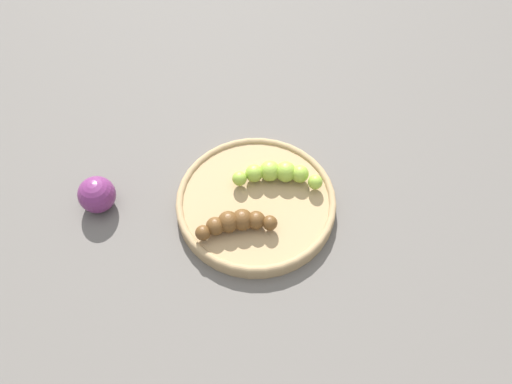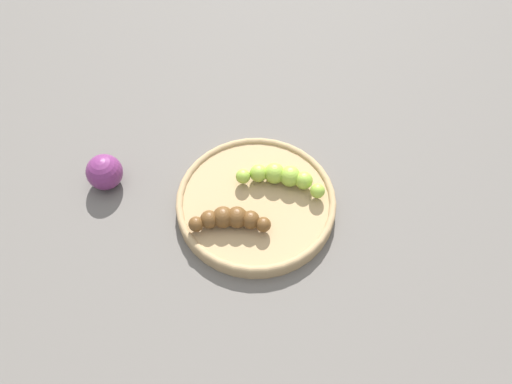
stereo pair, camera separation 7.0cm
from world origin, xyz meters
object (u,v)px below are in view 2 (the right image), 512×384
banana_green (282,177)px  plum_purple (104,172)px  fruit_bowl (256,202)px  banana_overripe (230,219)px

banana_green → plum_purple: plum_purple is taller
fruit_bowl → plum_purple: size_ratio=4.30×
banana_overripe → plum_purple: 0.20m
fruit_bowl → banana_green: size_ratio=2.03×
fruit_bowl → plum_purple: bearing=-119.6°
banana_green → plum_purple: bearing=100.1°
banana_overripe → banana_green: bearing=-45.3°
banana_green → banana_overripe: bearing=147.7°
banana_overripe → plum_purple: (-0.14, -0.15, -0.01)m
banana_green → plum_purple: 0.25m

